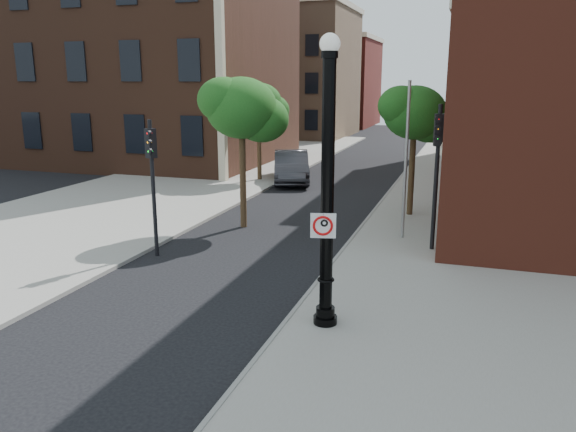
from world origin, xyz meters
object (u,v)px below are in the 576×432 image
(lamppost, at_px, (327,201))
(no_parking_sign, at_px, (323,225))
(traffic_signal_right, at_px, (437,154))
(traffic_signal_left, at_px, (152,166))
(parked_car, at_px, (291,167))

(lamppost, xyz_separation_m, no_parking_sign, (-0.04, -0.16, -0.51))
(traffic_signal_right, bearing_deg, traffic_signal_left, -171.47)
(lamppost, bearing_deg, traffic_signal_right, 74.40)
(lamppost, bearing_deg, no_parking_sign, -103.45)
(no_parking_sign, relative_size, traffic_signal_left, 0.13)
(lamppost, bearing_deg, parked_car, 110.26)
(no_parking_sign, xyz_separation_m, traffic_signal_left, (-6.44, 3.70, 0.47))
(lamppost, relative_size, no_parking_sign, 11.64)
(no_parking_sign, xyz_separation_m, traffic_signal_right, (1.90, 6.82, 0.77))
(lamppost, height_order, traffic_signal_left, lamppost)
(no_parking_sign, relative_size, parked_car, 0.11)
(lamppost, relative_size, parked_car, 1.23)
(traffic_signal_left, xyz_separation_m, traffic_signal_right, (8.34, 3.12, 0.30))
(parked_car, xyz_separation_m, traffic_signal_right, (8.35, -10.91, 2.36))
(traffic_signal_left, bearing_deg, lamppost, -8.37)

